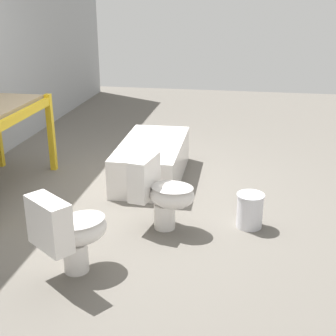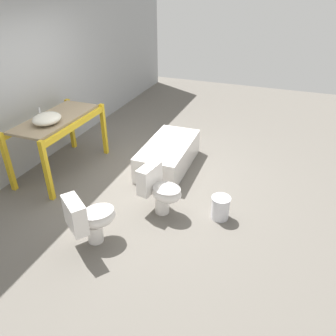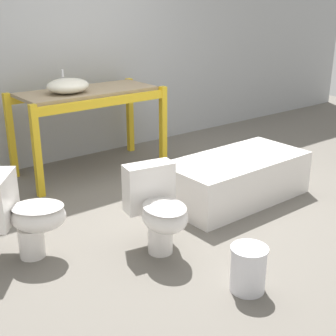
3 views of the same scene
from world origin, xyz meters
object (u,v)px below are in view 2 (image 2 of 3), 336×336
object	(u,v)px
toilet_far	(90,218)
bathtub_main	(168,153)
sink_basin	(47,119)
toilet_near	(160,189)
bucket_white	(220,207)

from	to	relation	value
toilet_far	bathtub_main	bearing A→B (deg)	-59.56
sink_basin	toilet_near	bearing A→B (deg)	-96.83
toilet_near	bucket_white	size ratio (longest dim) A/B	2.07
sink_basin	toilet_near	world-z (taller)	sink_basin
bucket_white	toilet_near	bearing A→B (deg)	100.99
bathtub_main	sink_basin	bearing A→B (deg)	121.40
sink_basin	toilet_far	distance (m)	1.86
bathtub_main	toilet_far	size ratio (longest dim) A/B	2.15
sink_basin	bucket_white	world-z (taller)	sink_basin
sink_basin	toilet_near	xyz separation A→B (m)	(-0.23, -1.90, -0.66)
sink_basin	bathtub_main	xyz separation A→B (m)	(0.99, -1.56, -0.78)
toilet_far	bucket_white	size ratio (longest dim) A/B	2.07
toilet_near	bucket_white	world-z (taller)	toilet_near
bucket_white	sink_basin	bearing A→B (deg)	88.54
sink_basin	bathtub_main	size ratio (longest dim) A/B	0.31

